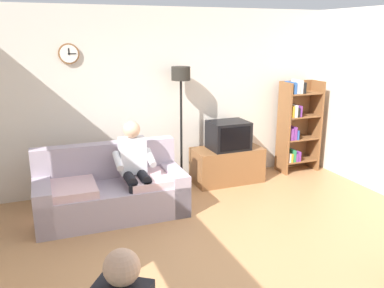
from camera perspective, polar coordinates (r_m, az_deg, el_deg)
The scene contains 8 objects.
ground_plane at distance 4.42m, azimuth 7.55°, elevation -16.39°, with size 12.00×12.00×0.00m, color #B27F51.
back_wall_assembly at distance 6.28m, azimuth -3.89°, elevation 6.52°, with size 6.20×0.17×2.70m.
couch at distance 5.41m, azimuth -11.43°, elevation -6.67°, with size 1.91×0.90×0.90m.
tv_stand at distance 6.49m, azimuth 4.98°, elevation -2.96°, with size 1.10×0.56×0.56m.
tv at distance 6.34m, azimuth 5.18°, elevation 1.25°, with size 0.60×0.49×0.44m.
bookshelf at distance 7.09m, azimuth 14.54°, elevation 2.69°, with size 0.68×0.36×1.59m.
floor_lamp at distance 6.03m, azimuth -1.57°, elevation 7.13°, with size 0.28×0.28×1.85m.
person_on_couch at distance 5.23m, azimuth -8.14°, elevation -2.78°, with size 0.51×0.54×1.24m.
Camera 1 is at (-1.88, -3.25, 2.31)m, focal length 37.63 mm.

